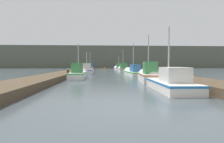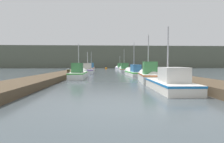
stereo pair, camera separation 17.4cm
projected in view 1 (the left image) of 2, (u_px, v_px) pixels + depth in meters
name	position (u px, v px, depth m)	size (l,w,h in m)	color
ground_plane	(124.00, 108.00, 5.75)	(200.00, 200.00, 0.00)	#424C51
dock_left	(64.00, 74.00, 21.41)	(2.56, 40.00, 0.45)	#4C3D2B
dock_right	(151.00, 74.00, 22.00)	(2.56, 40.00, 0.45)	#4C3D2B
distant_shore_ridge	(104.00, 58.00, 65.44)	(120.00, 16.00, 7.47)	#565B4C
fishing_boat_0	(166.00, 82.00, 10.37)	(1.82, 5.63, 4.07)	silver
fishing_boat_1	(148.00, 75.00, 14.17)	(1.77, 4.89, 4.05)	silver
fishing_boat_2	(79.00, 74.00, 17.54)	(1.39, 5.27, 3.74)	silver
fishing_boat_3	(133.00, 72.00, 22.05)	(1.81, 5.88, 4.55)	silver
fishing_boat_4	(87.00, 70.00, 26.85)	(2.04, 6.08, 3.64)	silver
fishing_boat_5	(123.00, 69.00, 32.45)	(1.77, 6.47, 4.58)	silver
fishing_boat_6	(90.00, 68.00, 36.50)	(1.70, 5.25, 4.25)	silver
fishing_boat_7	(118.00, 68.00, 41.33)	(1.88, 6.49, 3.68)	silver
mooring_piling_0	(125.00, 67.00, 38.15)	(0.33, 0.33, 1.30)	#473523
mooring_piling_1	(68.00, 74.00, 16.97)	(0.32, 0.32, 0.95)	#473523
channel_buoy	(105.00, 68.00, 46.93)	(0.63, 0.63, 1.13)	#BF6513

